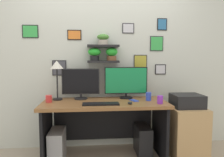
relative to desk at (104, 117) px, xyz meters
The scene contains 15 objects.
back_wall_assembly 0.90m from the desk, 89.83° to the left, with size 4.40×0.24×2.70m.
desk is the anchor object (origin of this frame).
monitor_left 0.56m from the desk, 152.52° to the left, with size 0.51×0.18×0.42m.
monitor_right 0.56m from the desk, 27.51° to the left, with size 0.60×0.18×0.44m.
keyboard 0.32m from the desk, 104.00° to the right, with size 0.44×0.14×0.02m, color black.
computer_mouse 0.44m from the desk, 38.03° to the right, with size 0.06×0.09×0.03m, color black.
desk_lamp 0.89m from the desk, 168.33° to the left, with size 0.17×0.17×0.53m.
cell_phone 0.45m from the desk, ahead, with size 0.07×0.14×0.01m, color blue.
coffee_mug 0.75m from the desk, behind, with size 0.08×0.08×0.09m, color red.
pen_cup 0.76m from the desk, 19.71° to the right, with size 0.07×0.07×0.10m, color purple.
water_cup 0.64m from the desk, ahead, with size 0.07×0.07×0.11m, color blue.
drawer_cabinet 1.11m from the desk, ahead, with size 0.44×0.50×0.66m, color tan.
printer 1.11m from the desk, ahead, with size 0.38×0.34×0.17m, color black.
computer_tower_left 0.70m from the desk, behind, with size 0.18×0.40×0.40m, color #99999E.
computer_tower_right 0.63m from the desk, ahead, with size 0.18×0.40×0.38m, color black.
Camera 1 is at (-0.16, -2.71, 1.31)m, focal length 34.30 mm.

